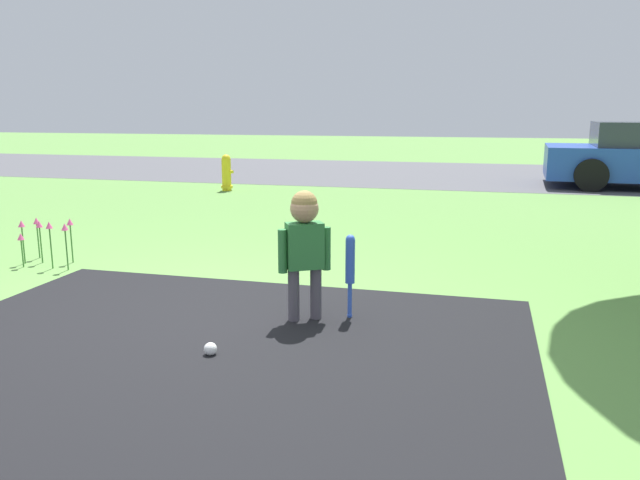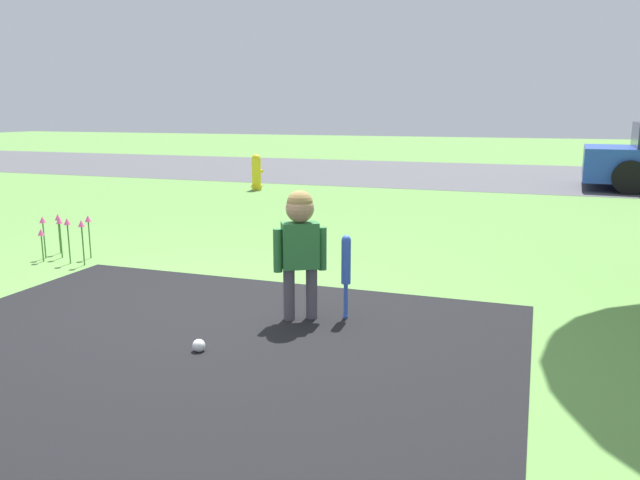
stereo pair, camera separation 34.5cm
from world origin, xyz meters
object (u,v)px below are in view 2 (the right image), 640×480
at_px(baseball_bat, 346,265).
at_px(sports_ball, 199,346).
at_px(child, 300,237).
at_px(fire_hydrant, 256,172).

relative_size(baseball_bat, sports_ball, 7.60).
xyz_separation_m(child, fire_hydrant, (-3.24, 6.27, -0.26)).
xyz_separation_m(child, sports_ball, (-0.35, -0.74, -0.53)).
height_order(baseball_bat, sports_ball, baseball_bat).
xyz_separation_m(baseball_bat, fire_hydrant, (-3.53, 6.16, -0.07)).
bearing_deg(child, sports_ball, -146.20).
height_order(child, fire_hydrant, child).
bearing_deg(fire_hydrant, sports_ball, -67.62).
height_order(sports_ball, fire_hydrant, fire_hydrant).
distance_m(child, sports_ball, 0.98).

